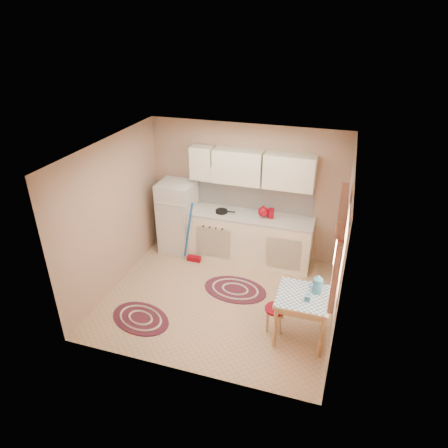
{
  "coord_description": "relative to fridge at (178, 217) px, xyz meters",
  "views": [
    {
      "loc": [
        1.65,
        -5.0,
        4.13
      ],
      "look_at": [
        0.0,
        0.25,
        1.24
      ],
      "focal_mm": 32.0,
      "sensor_mm": 36.0,
      "label": 1
    }
  ],
  "objects": [
    {
      "name": "frying_pan",
      "position": [
        0.88,
        0.0,
        0.24
      ],
      "size": [
        0.25,
        0.25,
        0.05
      ],
      "primitive_type": "cylinder",
      "rotation": [
        0.0,
        0.0,
        0.14
      ],
      "color": "black",
      "rests_on": "countertop"
    },
    {
      "name": "rug_center",
      "position": [
        1.43,
        -0.98,
        -0.69
      ],
      "size": [
        1.14,
        0.8,
        0.02
      ],
      "primitive_type": null,
      "rotation": [
        0.0,
        0.0,
        -0.08
      ],
      "color": "maroon",
      "rests_on": "ground"
    },
    {
      "name": "coffee_pot",
      "position": [
        2.78,
        -1.63,
        0.18
      ],
      "size": [
        0.19,
        0.17,
        0.31
      ],
      "primitive_type": null,
      "rotation": [
        0.0,
        0.0,
        0.31
      ],
      "color": "teal",
      "rests_on": "table"
    },
    {
      "name": "countertop",
      "position": [
        1.42,
        0.05,
        0.2
      ],
      "size": [
        2.27,
        0.62,
        0.04
      ],
      "primitive_type": "cube",
      "color": "#BAB9B1",
      "rests_on": "base_cabinets"
    },
    {
      "name": "rug_left",
      "position": [
        0.25,
        -2.11,
        -0.69
      ],
      "size": [
        1.15,
        0.93,
        0.02
      ],
      "primitive_type": null,
      "rotation": [
        0.0,
        0.0,
        -0.3
      ],
      "color": "maroon",
      "rests_on": "ground"
    },
    {
      "name": "red_canister",
      "position": [
        1.79,
        0.05,
        0.3
      ],
      "size": [
        0.12,
        0.12,
        0.16
      ],
      "primitive_type": "cylinder",
      "rotation": [
        0.0,
        0.0,
        0.12
      ],
      "color": "maroon",
      "rests_on": "countertop"
    },
    {
      "name": "broom",
      "position": [
        0.45,
        -0.35,
        -0.1
      ],
      "size": [
        0.28,
        0.12,
        1.2
      ],
      "primitive_type": null,
      "rotation": [
        0.0,
        0.0,
        0.01
      ],
      "color": "#1B58A9",
      "rests_on": "ground"
    },
    {
      "name": "table",
      "position": [
        2.62,
        -1.75,
        -0.34
      ],
      "size": [
        0.72,
        0.72,
        0.72
      ],
      "primitive_type": "cube",
      "color": "#E3AB71",
      "rests_on": "ground"
    },
    {
      "name": "base_cabinets",
      "position": [
        1.42,
        0.05,
        -0.26
      ],
      "size": [
        2.25,
        0.6,
        0.88
      ],
      "primitive_type": "cube",
      "color": "white",
      "rests_on": "ground"
    },
    {
      "name": "stool",
      "position": [
        2.25,
        -1.75,
        -0.49
      ],
      "size": [
        0.36,
        0.36,
        0.42
      ],
      "primitive_type": "cylinder",
      "rotation": [
        0.0,
        0.0,
        -0.15
      ],
      "color": "maroon",
      "rests_on": "ground"
    },
    {
      "name": "mug",
      "position": [
        2.68,
        -1.85,
        0.07
      ],
      "size": [
        0.1,
        0.1,
        0.1
      ],
      "primitive_type": "cylinder",
      "rotation": [
        0.0,
        0.0,
        -0.22
      ],
      "color": "teal",
      "rests_on": "table"
    },
    {
      "name": "fridge",
      "position": [
        0.0,
        0.0,
        0.0
      ],
      "size": [
        0.65,
        0.6,
        1.4
      ],
      "primitive_type": "cube",
      "color": "silver",
      "rests_on": "ground"
    },
    {
      "name": "red_kettle",
      "position": [
        1.65,
        0.05,
        0.32
      ],
      "size": [
        0.25,
        0.24,
        0.21
      ],
      "primitive_type": null,
      "rotation": [
        0.0,
        0.0,
        -0.3
      ],
      "color": "maroon",
      "rests_on": "countertop"
    },
    {
      "name": "room_shell",
      "position": [
        1.39,
        -1.01,
        0.9
      ],
      "size": [
        3.64,
        3.6,
        2.52
      ],
      "color": "tan",
      "rests_on": "ground"
    }
  ]
}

